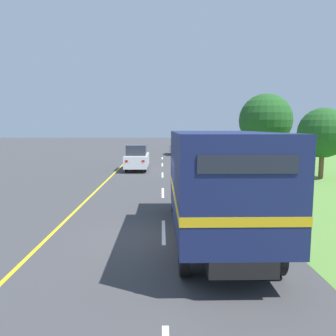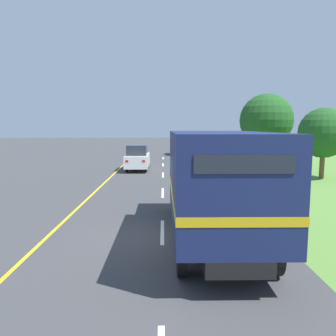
# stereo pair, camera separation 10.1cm
# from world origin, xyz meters

# --- Properties ---
(ground_plane) EXTENTS (200.00, 200.00, 0.00)m
(ground_plane) POSITION_xyz_m (0.00, 0.00, 0.00)
(ground_plane) COLOR #3D3D3F
(edge_line_yellow) EXTENTS (0.12, 57.05, 0.01)m
(edge_line_yellow) POSITION_xyz_m (-3.70, 13.44, 0.00)
(edge_line_yellow) COLOR yellow
(edge_line_yellow) RESTS_ON ground
(centre_dash_near) EXTENTS (0.12, 2.60, 0.01)m
(centre_dash_near) POSITION_xyz_m (0.00, 0.62, 0.00)
(centre_dash_near) COLOR white
(centre_dash_near) RESTS_ON ground
(centre_dash_mid_a) EXTENTS (0.12, 2.60, 0.01)m
(centre_dash_mid_a) POSITION_xyz_m (0.00, 7.22, 0.00)
(centre_dash_mid_a) COLOR white
(centre_dash_mid_a) RESTS_ON ground
(centre_dash_mid_b) EXTENTS (0.12, 2.60, 0.01)m
(centre_dash_mid_b) POSITION_xyz_m (0.00, 13.82, 0.00)
(centre_dash_mid_b) COLOR white
(centre_dash_mid_b) RESTS_ON ground
(centre_dash_far) EXTENTS (0.12, 2.60, 0.01)m
(centre_dash_far) POSITION_xyz_m (0.00, 20.42, 0.00)
(centre_dash_far) COLOR white
(centre_dash_far) RESTS_ON ground
(centre_dash_farthest) EXTENTS (0.12, 2.60, 0.01)m
(centre_dash_farthest) POSITION_xyz_m (0.00, 27.02, 0.00)
(centre_dash_farthest) COLOR white
(centre_dash_farthest) RESTS_ON ground
(horse_trailer_truck) EXTENTS (2.60, 8.00, 3.37)m
(horse_trailer_truck) POSITION_xyz_m (1.57, -0.24, 1.91)
(horse_trailer_truck) COLOR black
(horse_trailer_truck) RESTS_ON ground
(lead_car_white) EXTENTS (1.80, 4.60, 2.09)m
(lead_car_white) POSITION_xyz_m (-2.08, 16.63, 1.04)
(lead_car_white) COLOR black
(lead_car_white) RESTS_ON ground
(lead_car_grey_ahead) EXTENTS (1.80, 4.44, 1.91)m
(lead_car_grey_ahead) POSITION_xyz_m (1.90, 31.91, 0.96)
(lead_car_grey_ahead) COLOR black
(lead_car_grey_ahead) RESTS_ON ground
(highway_sign) EXTENTS (2.17, 0.09, 3.01)m
(highway_sign) POSITION_xyz_m (6.33, 6.66, 1.95)
(highway_sign) COLOR #9E9EA3
(highway_sign) RESTS_ON ground
(roadside_tree_near) EXTENTS (3.38, 3.38, 4.81)m
(roadside_tree_near) POSITION_xyz_m (10.87, 11.94, 3.12)
(roadside_tree_near) COLOR brown
(roadside_tree_near) RESTS_ON ground
(roadside_tree_mid) EXTENTS (4.47, 4.47, 6.32)m
(roadside_tree_mid) POSITION_xyz_m (8.77, 17.79, 4.08)
(roadside_tree_mid) COLOR brown
(roadside_tree_mid) RESTS_ON ground
(delineator_post) EXTENTS (0.08, 0.08, 0.95)m
(delineator_post) POSITION_xyz_m (4.39, 3.71, 0.51)
(delineator_post) COLOR white
(delineator_post) RESTS_ON ground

